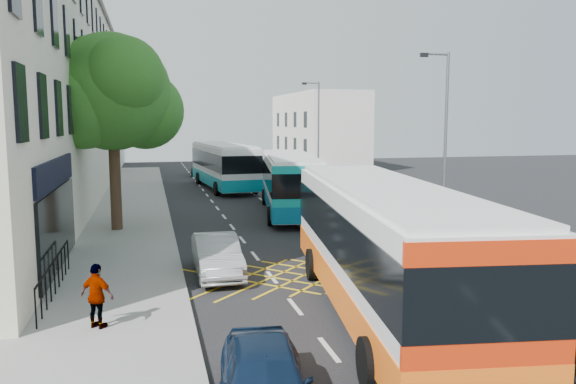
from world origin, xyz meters
TOP-DOWN VIEW (x-y plane):
  - ground at (0.00, 0.00)m, footprint 120.00×120.00m
  - pavement_left at (-8.50, 15.00)m, footprint 5.00×70.00m
  - pavement_right at (7.50, 15.00)m, footprint 3.00×70.00m
  - terrace_main at (-14.00, 24.49)m, footprint 8.30×45.00m
  - terrace_far at (-14.00, 55.00)m, footprint 8.00×20.00m
  - building_right at (11.00, 48.00)m, footprint 6.00×18.00m
  - street_tree at (-8.51, 14.97)m, footprint 6.30×5.70m
  - lamp_near at (6.20, 12.00)m, footprint 1.45×0.15m
  - lamp_far at (6.20, 32.00)m, footprint 1.45×0.15m
  - railings at (-9.70, 5.30)m, footprint 0.08×5.60m
  - bus_near at (-1.08, 1.95)m, footprint 4.51×12.56m
  - bus_mid at (0.56, 18.53)m, footprint 4.43×11.71m
  - bus_far at (-1.57, 30.65)m, footprint 3.75×12.12m
  - parked_car_blue at (-5.16, -2.46)m, footprint 1.98×3.98m
  - parked_car_silver at (-4.90, 6.73)m, footprint 1.41×4.01m
  - red_hatchback at (5.49, 14.82)m, footprint 1.74×4.27m
  - distant_car_grey at (-1.96, 41.62)m, footprint 2.94×5.46m
  - distant_car_silver at (4.62, 41.65)m, footprint 1.78×4.10m
  - distant_car_dark at (2.78, 45.30)m, footprint 1.67×4.28m
  - pedestrian_far at (-8.28, 2.23)m, footprint 0.98×0.84m

SIDE VIEW (x-z plane):
  - ground at x=0.00m, z-range 0.00..0.00m
  - pavement_left at x=-8.50m, z-range 0.00..0.15m
  - pavement_right at x=7.50m, z-range 0.00..0.15m
  - red_hatchback at x=5.49m, z-range 0.00..1.24m
  - parked_car_blue at x=-5.16m, z-range 0.00..1.30m
  - parked_car_silver at x=-4.90m, z-range 0.00..1.32m
  - distant_car_silver at x=4.62m, z-range 0.00..1.37m
  - distant_car_dark at x=2.78m, z-range 0.00..1.39m
  - railings at x=-9.70m, z-range 0.15..1.29m
  - distant_car_grey at x=-1.96m, z-range 0.00..1.46m
  - pedestrian_far at x=-8.28m, z-range 0.15..1.72m
  - bus_mid at x=0.56m, z-range 0.09..3.30m
  - bus_far at x=-1.57m, z-range 0.09..3.45m
  - bus_near at x=-1.08m, z-range 0.09..3.55m
  - building_right at x=11.00m, z-range 0.00..8.00m
  - lamp_near at x=6.20m, z-range 0.62..8.62m
  - lamp_far at x=6.20m, z-range 0.62..8.62m
  - terrace_far at x=-14.00m, z-range 0.00..10.00m
  - street_tree at x=-8.51m, z-range 1.89..10.69m
  - terrace_main at x=-14.00m, z-range 0.01..13.51m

